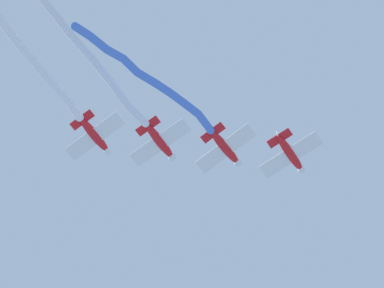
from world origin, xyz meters
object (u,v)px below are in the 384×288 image
(airplane_left_wing, at_px, (225,148))
(airplane_lead, at_px, (291,154))
(airplane_right_wing, at_px, (160,142))
(airplane_slot, at_px, (95,136))

(airplane_left_wing, bearing_deg, airplane_lead, -46.37)
(airplane_left_wing, xyz_separation_m, airplane_right_wing, (6.16, -4.11, 0.25))
(airplane_slot, bearing_deg, airplane_right_wing, -48.23)
(airplane_left_wing, xyz_separation_m, airplane_slot, (12.33, -8.21, 0.50))
(airplane_left_wing, bearing_deg, airplane_right_wing, 133.55)
(airplane_lead, relative_size, airplane_right_wing, 1.00)
(airplane_lead, distance_m, airplane_right_wing, 14.81)
(airplane_lead, relative_size, airplane_left_wing, 1.00)
(airplane_lead, distance_m, airplane_left_wing, 7.40)
(airplane_left_wing, height_order, airplane_slot, airplane_slot)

